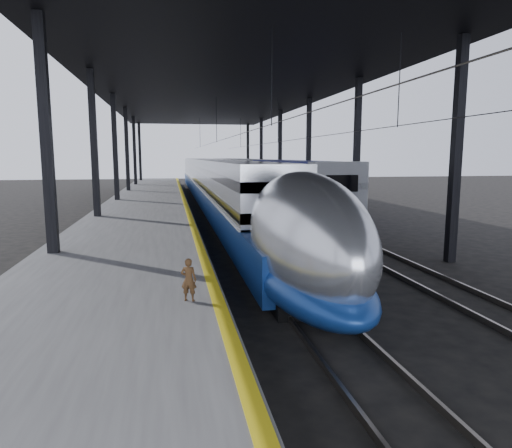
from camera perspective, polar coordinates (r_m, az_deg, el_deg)
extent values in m
plane|color=black|center=(12.59, -2.19, -11.67)|extent=(160.00, 160.00, 0.00)
cube|color=#4C4C4F|center=(31.97, -13.76, 1.33)|extent=(6.00, 80.00, 1.00)
cube|color=gold|center=(31.88, -8.76, 2.37)|extent=(0.30, 80.00, 0.01)
cube|color=slate|center=(32.12, -5.19, 0.82)|extent=(0.08, 80.00, 0.16)
cube|color=slate|center=(32.28, -2.65, 0.88)|extent=(0.08, 80.00, 0.16)
cube|color=slate|center=(32.96, 3.49, 1.03)|extent=(0.08, 80.00, 0.16)
cube|color=slate|center=(33.34, 5.89, 1.09)|extent=(0.08, 80.00, 0.16)
cube|color=black|center=(17.19, -24.65, 8.27)|extent=(0.35, 0.35, 9.00)
cube|color=black|center=(20.17, 23.76, 8.23)|extent=(0.35, 0.35, 9.00)
cube|color=black|center=(27.00, -19.55, 8.34)|extent=(0.35, 0.35, 9.00)
cube|color=black|center=(28.99, 12.48, 8.60)|extent=(0.35, 0.35, 9.00)
cube|color=black|center=(36.92, -17.18, 8.35)|extent=(0.35, 0.35, 9.00)
cube|color=black|center=(38.40, 6.57, 8.65)|extent=(0.35, 0.35, 9.00)
cube|color=black|center=(46.87, -15.81, 8.35)|extent=(0.35, 0.35, 9.00)
cube|color=black|center=(48.05, 3.02, 8.65)|extent=(0.35, 0.35, 9.00)
cube|color=black|center=(56.84, -14.92, 8.34)|extent=(0.35, 0.35, 9.00)
cube|color=black|center=(57.81, 0.65, 8.62)|extent=(0.35, 0.35, 9.00)
cube|color=black|center=(66.82, -14.30, 8.34)|extent=(0.35, 0.35, 9.00)
cube|color=black|center=(67.65, -1.02, 8.60)|extent=(0.35, 0.35, 9.00)
cube|color=black|center=(32.28, -4.27, 17.20)|extent=(18.00, 75.00, 0.45)
cylinder|color=slate|center=(31.93, -4.02, 10.53)|extent=(0.03, 74.00, 0.03)
cylinder|color=slate|center=(32.89, 4.82, 10.46)|extent=(0.03, 74.00, 0.03)
cube|color=silver|center=(44.13, -5.83, 5.61)|extent=(2.74, 57.00, 3.77)
cube|color=navy|center=(42.72, -5.63, 3.93)|extent=(2.81, 62.00, 1.46)
cube|color=silver|center=(44.15, -5.82, 5.06)|extent=(2.83, 57.00, 0.09)
cube|color=black|center=(44.09, -5.85, 7.01)|extent=(2.77, 57.00, 0.40)
cube|color=black|center=(44.13, -5.83, 5.61)|extent=(2.77, 57.00, 0.40)
ellipsoid|color=silver|center=(13.17, 5.93, -1.65)|extent=(2.74, 8.40, 3.77)
ellipsoid|color=navy|center=(13.40, 5.86, -6.22)|extent=(2.81, 8.40, 1.60)
ellipsoid|color=black|center=(10.62, 9.99, -0.05)|extent=(1.42, 2.20, 0.85)
cube|color=black|center=(13.61, 5.82, -9.25)|extent=(2.08, 2.60, 0.40)
cube|color=black|center=(34.87, -4.45, 1.63)|extent=(2.08, 2.60, 0.40)
cube|color=navy|center=(32.64, 4.89, 4.45)|extent=(2.89, 18.00, 3.93)
cube|color=gray|center=(24.68, 10.11, 3.06)|extent=(2.95, 1.20, 3.98)
cube|color=black|center=(24.04, 10.69, 5.01)|extent=(1.76, 0.06, 0.88)
cube|color=#99230B|center=(24.15, 10.60, 1.83)|extent=(1.24, 0.06, 0.57)
cube|color=gray|center=(51.17, -0.83, 5.92)|extent=(2.89, 18.00, 3.93)
cube|color=gray|center=(69.96, -3.50, 6.58)|extent=(2.89, 18.00, 3.93)
cube|color=black|center=(27.15, 8.22, -0.42)|extent=(2.27, 2.40, 0.36)
cube|color=black|center=(48.35, -0.22, 3.53)|extent=(2.27, 2.40, 0.36)
imported|color=#492F18|center=(10.73, -8.41, -6.89)|extent=(0.43, 0.35, 1.01)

